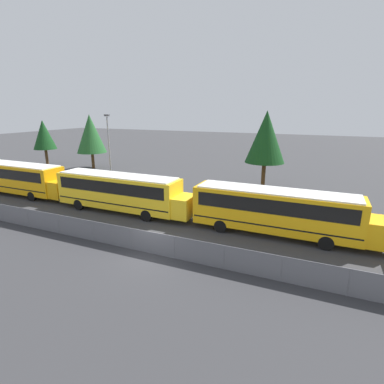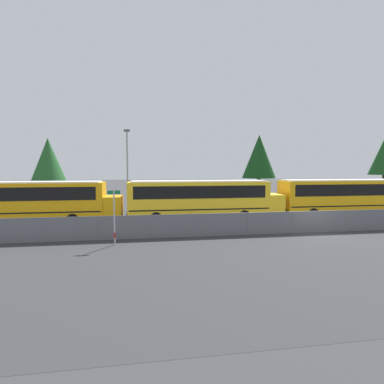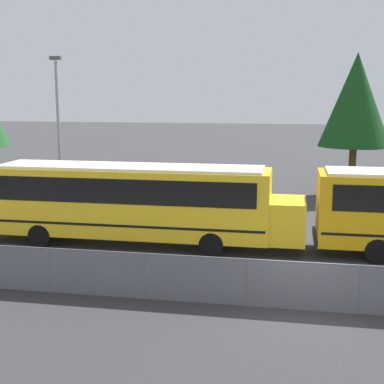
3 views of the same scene
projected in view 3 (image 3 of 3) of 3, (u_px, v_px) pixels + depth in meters
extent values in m
plane|color=#38383A|center=(301.00, 310.00, 15.63)|extent=(200.00, 200.00, 0.00)
cube|color=#9EA0A5|center=(302.00, 286.00, 15.49)|extent=(65.95, 0.03, 1.45)
cube|color=slate|center=(302.00, 286.00, 15.48)|extent=(65.95, 0.01, 1.45)
cylinder|color=slate|center=(303.00, 262.00, 15.36)|extent=(65.95, 0.05, 0.05)
cylinder|color=slate|center=(49.00, 270.00, 16.89)|extent=(0.07, 0.07, 1.45)
cylinder|color=slate|center=(145.00, 276.00, 16.33)|extent=(0.07, 0.07, 1.45)
cylinder|color=slate|center=(248.00, 283.00, 15.77)|extent=(0.07, 0.07, 1.45)
cylinder|color=slate|center=(358.00, 290.00, 15.21)|extent=(0.07, 0.07, 1.45)
cube|color=yellow|center=(131.00, 201.00, 22.16)|extent=(11.49, 2.50, 2.76)
cube|color=black|center=(130.00, 186.00, 22.06)|extent=(10.57, 2.54, 0.99)
cube|color=black|center=(131.00, 219.00, 22.30)|extent=(11.26, 2.53, 0.10)
cube|color=yellow|center=(287.00, 220.00, 21.12)|extent=(1.38, 2.30, 1.65)
cube|color=black|center=(4.00, 223.00, 23.42)|extent=(0.12, 2.50, 0.24)
cube|color=silver|center=(130.00, 167.00, 21.91)|extent=(10.92, 2.25, 0.10)
cylinder|color=black|center=(219.00, 230.00, 22.87)|extent=(0.96, 0.28, 0.96)
cylinder|color=black|center=(211.00, 245.00, 20.69)|extent=(0.96, 0.28, 0.96)
cylinder|color=black|center=(63.00, 223.00, 24.14)|extent=(0.96, 0.28, 0.96)
cylinder|color=black|center=(40.00, 236.00, 21.96)|extent=(0.96, 0.28, 0.96)
cube|color=black|center=(315.00, 236.00, 21.29)|extent=(0.12, 2.50, 0.24)
cylinder|color=black|center=(369.00, 235.00, 22.01)|extent=(0.96, 0.28, 0.96)
cylinder|color=black|center=(377.00, 251.00, 19.83)|extent=(0.96, 0.28, 0.96)
cylinder|color=gray|center=(59.00, 135.00, 29.40)|extent=(0.16, 0.16, 7.97)
cube|color=#47474C|center=(55.00, 58.00, 28.65)|extent=(0.60, 0.24, 0.20)
cylinder|color=#51381E|center=(352.00, 172.00, 32.74)|extent=(0.44, 0.44, 3.08)
cone|color=#144219|center=(356.00, 100.00, 31.96)|extent=(4.30, 4.30, 5.58)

